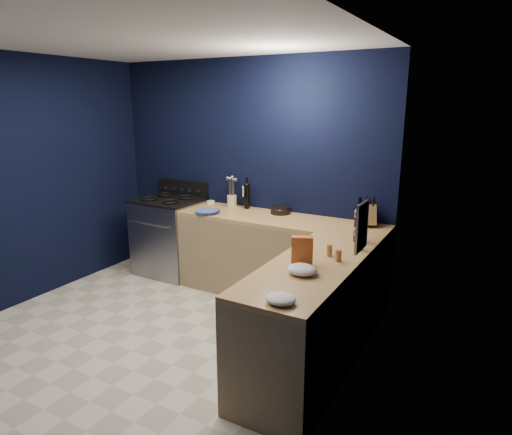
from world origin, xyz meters
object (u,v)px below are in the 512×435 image
Objects in this scene: gas_range at (170,237)px; plate_stack at (207,212)px; utensil_crock at (232,201)px; knife_block at (369,215)px; crouton_bag at (302,252)px.

gas_range is 0.87m from plate_stack.
utensil_crock is at bearing 79.08° from plate_stack.
crouton_bag is at bearing -122.22° from knife_block.
plate_stack is 1.89m from crouton_bag.
knife_block is (2.43, 0.20, 0.54)m from gas_range.
knife_block is at bearing 4.63° from gas_range.
crouton_bag reaches higher than gas_range.
utensil_crock is (0.08, 0.40, 0.05)m from plate_stack.
crouton_bag is (1.52, -1.41, 0.05)m from utensil_crock.
crouton_bag is (1.60, -1.01, 0.10)m from plate_stack.
utensil_crock is 0.67× the size of knife_block.
knife_block is at bearing 61.14° from crouton_bag.
knife_block reaches higher than utensil_crock.
plate_stack is (0.72, -0.19, 0.46)m from gas_range.
knife_block is (1.64, -0.02, 0.03)m from utensil_crock.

